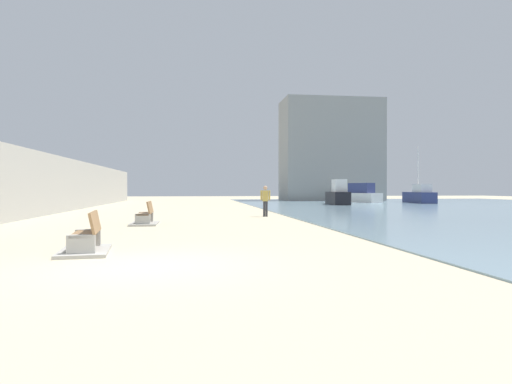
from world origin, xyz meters
TOP-DOWN VIEW (x-y plane):
  - ground_plane at (0.00, 18.00)m, footprint 120.00×120.00m
  - seawall at (-7.50, 18.00)m, footprint 0.80×64.00m
  - bench_near at (-1.58, 2.09)m, footprint 1.31×2.20m
  - bench_far at (-1.04, 10.56)m, footprint 1.11×2.10m
  - person_walking at (4.83, 15.18)m, footprint 0.52×0.23m
  - boat_outer at (23.79, 34.73)m, footprint 2.24×5.74m
  - boat_far_right at (14.16, 31.48)m, footprint 1.92×4.95m
  - boat_nearest at (18.71, 39.08)m, footprint 3.67×7.66m
  - harbor_building at (17.94, 46.00)m, footprint 12.00×6.00m

SIDE VIEW (x-z plane):
  - ground_plane at x=0.00m, z-range 0.00..0.00m
  - bench_near at x=-1.58m, z-range -0.26..0.72m
  - bench_far at x=-1.04m, z-range -0.26..0.72m
  - boat_outer at x=23.79m, z-range -2.09..3.64m
  - boat_nearest at x=18.71m, z-range -0.24..1.81m
  - boat_far_right at x=14.16m, z-range -0.26..2.03m
  - person_walking at x=4.83m, z-range 0.13..1.80m
  - seawall at x=-7.50m, z-range 0.00..3.51m
  - harbor_building at x=17.94m, z-range 0.00..12.38m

